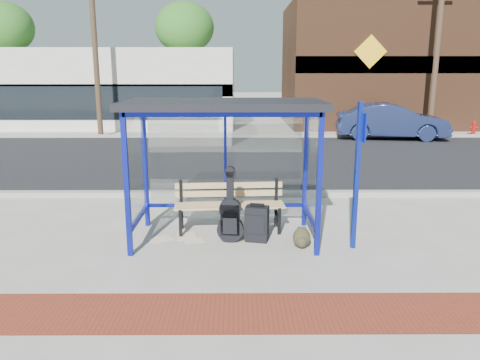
{
  "coord_description": "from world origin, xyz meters",
  "views": [
    {
      "loc": [
        0.23,
        -7.82,
        2.89
      ],
      "look_at": [
        0.27,
        0.2,
        1.02
      ],
      "focal_mm": 35.0,
      "sensor_mm": 36.0,
      "label": 1
    }
  ],
  "objects_px": {
    "backpack": "(302,238)",
    "fire_hydrant": "(474,128)",
    "guitar_bag": "(230,216)",
    "bench": "(229,203)",
    "suitcase": "(257,224)",
    "parked_car": "(392,121)"
  },
  "relations": [
    {
      "from": "bench",
      "to": "fire_hydrant",
      "type": "bearing_deg",
      "value": 46.43
    },
    {
      "from": "guitar_bag",
      "to": "bench",
      "type": "bearing_deg",
      "value": 96.78
    },
    {
      "from": "backpack",
      "to": "fire_hydrant",
      "type": "height_order",
      "value": "fire_hydrant"
    },
    {
      "from": "bench",
      "to": "suitcase",
      "type": "bearing_deg",
      "value": -53.49
    },
    {
      "from": "suitcase",
      "to": "fire_hydrant",
      "type": "height_order",
      "value": "suitcase"
    },
    {
      "from": "parked_car",
      "to": "backpack",
      "type": "bearing_deg",
      "value": 164.22
    },
    {
      "from": "guitar_bag",
      "to": "backpack",
      "type": "relative_size",
      "value": 3.59
    },
    {
      "from": "bench",
      "to": "backpack",
      "type": "relative_size",
      "value": 5.78
    },
    {
      "from": "guitar_bag",
      "to": "backpack",
      "type": "distance_m",
      "value": 1.27
    },
    {
      "from": "suitcase",
      "to": "parked_car",
      "type": "relative_size",
      "value": 0.15
    },
    {
      "from": "bench",
      "to": "suitcase",
      "type": "relative_size",
      "value": 2.97
    },
    {
      "from": "bench",
      "to": "parked_car",
      "type": "xyz_separation_m",
      "value": [
        6.86,
        12.04,
        0.24
      ]
    },
    {
      "from": "suitcase",
      "to": "backpack",
      "type": "xyz_separation_m",
      "value": [
        0.74,
        -0.32,
        -0.15
      ]
    },
    {
      "from": "parked_car",
      "to": "bench",
      "type": "bearing_deg",
      "value": 158.07
    },
    {
      "from": "guitar_bag",
      "to": "fire_hydrant",
      "type": "xyz_separation_m",
      "value": [
        11.06,
        13.83,
        -0.1
      ]
    },
    {
      "from": "backpack",
      "to": "fire_hydrant",
      "type": "relative_size",
      "value": 0.52
    },
    {
      "from": "parked_car",
      "to": "fire_hydrant",
      "type": "relative_size",
      "value": 6.98
    },
    {
      "from": "suitcase",
      "to": "parked_car",
      "type": "distance_m",
      "value": 14.14
    },
    {
      "from": "guitar_bag",
      "to": "fire_hydrant",
      "type": "height_order",
      "value": "guitar_bag"
    },
    {
      "from": "guitar_bag",
      "to": "fire_hydrant",
      "type": "distance_m",
      "value": 17.7
    },
    {
      "from": "suitcase",
      "to": "backpack",
      "type": "bearing_deg",
      "value": -10.1
    },
    {
      "from": "bench",
      "to": "fire_hydrant",
      "type": "height_order",
      "value": "bench"
    }
  ]
}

